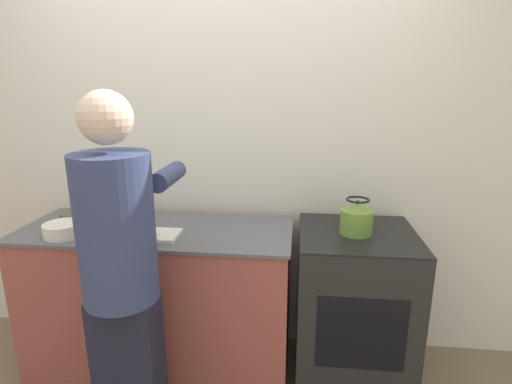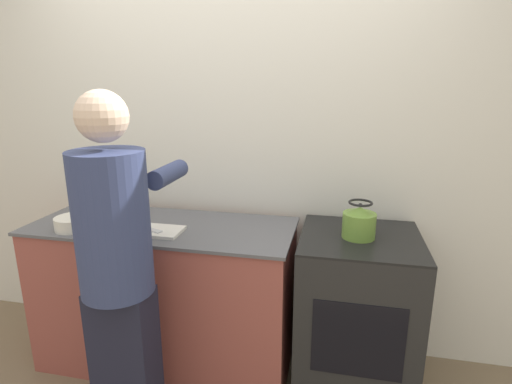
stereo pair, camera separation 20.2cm
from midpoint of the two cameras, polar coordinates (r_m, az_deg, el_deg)
name	(u,v)px [view 1 (the left image)]	position (r m, az deg, el deg)	size (l,w,h in m)	color
wall_back	(226,146)	(2.49, -6.59, 6.50)	(8.00, 0.05, 2.60)	silver
counter	(161,299)	(2.52, -15.72, -14.58)	(1.52, 0.60, 0.89)	#9E4C42
oven	(353,308)	(2.37, 11.23, -16.01)	(0.62, 0.61, 0.90)	black
person	(121,268)	(1.88, -21.70, -10.17)	(0.36, 0.60, 1.65)	#1D1E30
cutting_board	(151,235)	(2.22, -17.38, -5.88)	(0.30, 0.18, 0.02)	silver
knife	(142,233)	(2.23, -18.50, -5.58)	(0.20, 0.10, 0.01)	silver
kettle	(356,219)	(2.13, 11.56, -3.84)	(0.17, 0.17, 0.19)	olive
bowl_prep	(63,230)	(2.39, -28.09, -4.81)	(0.20, 0.20, 0.07)	silver
bowl_mixing	(76,216)	(2.63, -26.37, -3.13)	(0.18, 0.18, 0.05)	brown
canister_jar	(98,211)	(2.48, -23.88, -2.50)	(0.14, 0.14, 0.16)	#756047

